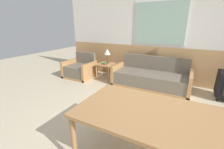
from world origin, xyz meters
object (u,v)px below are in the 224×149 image
couch (150,78)px  table_lamp (107,52)px  dining_table (159,119)px  armchair (80,70)px  side_table (106,66)px

couch → table_lamp: 1.56m
couch → dining_table: 2.64m
armchair → side_table: (0.85, 0.26, 0.17)m
couch → armchair: (-2.29, -0.28, -0.00)m
armchair → table_lamp: size_ratio=2.01×
table_lamp → dining_table: size_ratio=0.24×
side_table → table_lamp: table_lamp is taller
side_table → table_lamp: bearing=90.7°
side_table → dining_table: size_ratio=0.26×
couch → table_lamp: table_lamp is taller
side_table → table_lamp: size_ratio=1.09×
couch → armchair: couch is taller
side_table → armchair: bearing=-162.9°
couch → table_lamp: bearing=177.1°
side_table → couch: bearing=0.6°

